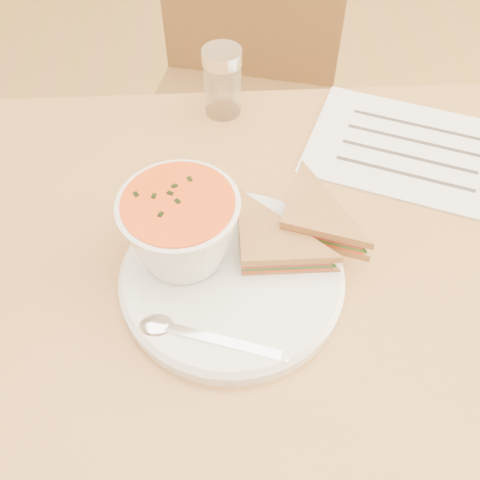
{
  "coord_description": "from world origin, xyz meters",
  "views": [
    {
      "loc": [
        -0.13,
        -0.33,
        1.25
      ],
      "look_at": [
        -0.11,
        0.02,
        0.8
      ],
      "focal_mm": 40.0,
      "sensor_mm": 36.0,
      "label": 1
    }
  ],
  "objects_px": {
    "soup_bowl": "(182,231)",
    "condiment_shaker": "(223,82)",
    "chair_far": "(234,120)",
    "plate": "(232,278)",
    "dining_table": "(305,405)"
  },
  "relations": [
    {
      "from": "chair_far",
      "to": "soup_bowl",
      "type": "bearing_deg",
      "value": 97.3
    },
    {
      "from": "dining_table",
      "to": "soup_bowl",
      "type": "relative_size",
      "value": 7.89
    },
    {
      "from": "plate",
      "to": "dining_table",
      "type": "bearing_deg",
      "value": -0.55
    },
    {
      "from": "condiment_shaker",
      "to": "chair_far",
      "type": "bearing_deg",
      "value": 84.95
    },
    {
      "from": "chair_far",
      "to": "soup_bowl",
      "type": "distance_m",
      "value": 0.7
    },
    {
      "from": "dining_table",
      "to": "condiment_shaker",
      "type": "height_order",
      "value": "condiment_shaker"
    },
    {
      "from": "chair_far",
      "to": "plate",
      "type": "distance_m",
      "value": 0.7
    },
    {
      "from": "soup_bowl",
      "to": "condiment_shaker",
      "type": "xyz_separation_m",
      "value": [
        0.05,
        0.28,
        -0.01
      ]
    },
    {
      "from": "chair_far",
      "to": "plate",
      "type": "relative_size",
      "value": 3.77
    },
    {
      "from": "dining_table",
      "to": "chair_far",
      "type": "height_order",
      "value": "chair_far"
    },
    {
      "from": "chair_far",
      "to": "condiment_shaker",
      "type": "relative_size",
      "value": 9.43
    },
    {
      "from": "chair_far",
      "to": "condiment_shaker",
      "type": "height_order",
      "value": "chair_far"
    },
    {
      "from": "plate",
      "to": "soup_bowl",
      "type": "relative_size",
      "value": 1.95
    },
    {
      "from": "chair_far",
      "to": "soup_bowl",
      "type": "relative_size",
      "value": 7.37
    },
    {
      "from": "dining_table",
      "to": "soup_bowl",
      "type": "height_order",
      "value": "soup_bowl"
    }
  ]
}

